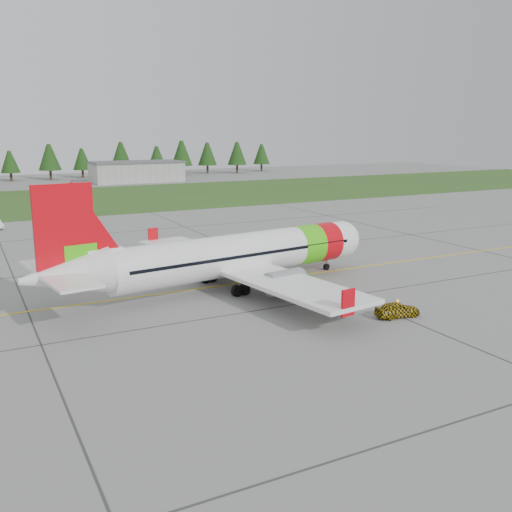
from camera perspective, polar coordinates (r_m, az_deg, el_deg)
ground at (r=44.47m, az=-1.09°, el=-5.67°), size 320.00×320.00×0.00m
aircraft at (r=50.88m, az=-2.30°, el=0.05°), size 33.24×30.91×10.10m
follow_me_car at (r=44.23m, az=14.03°, el=-3.81°), size 1.35×1.53×3.45m
grass_strip at (r=122.14m, az=-18.50°, el=5.30°), size 320.00×50.00×0.03m
taxi_guideline at (r=51.46m, az=-5.05°, el=-3.18°), size 120.00×0.25×0.02m
hangar_east at (r=162.31m, az=-11.85°, el=8.20°), size 24.00×12.00×5.20m
treeline at (r=177.12m, az=-21.58°, el=8.72°), size 160.00×8.00×10.00m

